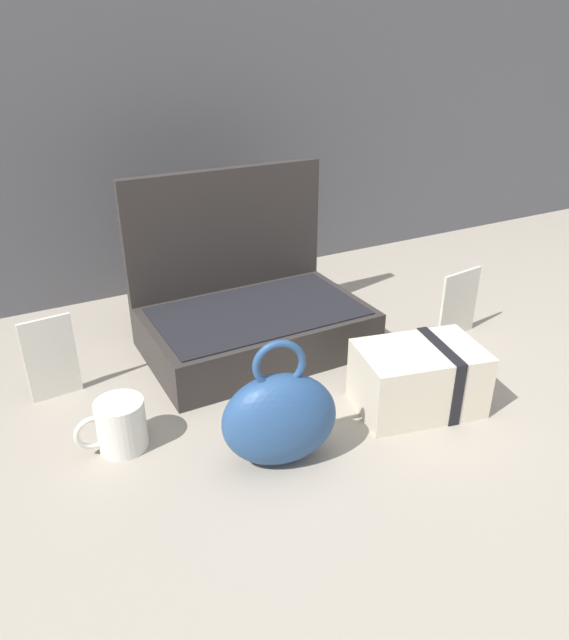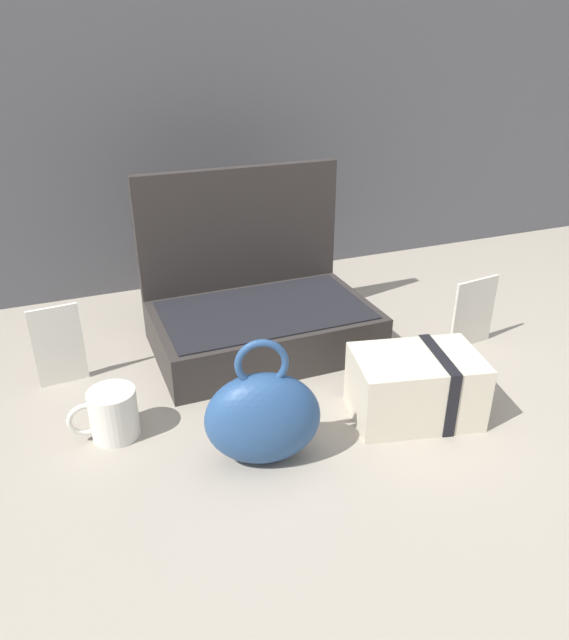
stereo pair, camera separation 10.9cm
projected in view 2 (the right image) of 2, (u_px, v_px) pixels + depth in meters
name	position (u px, v px, depth m)	size (l,w,h in m)	color
ground_plane	(277.00, 378.00, 1.16)	(6.00, 6.00, 0.00)	#9E9384
open_suitcase	(259.00, 309.00, 1.26)	(0.45, 0.30, 0.36)	#332D2B
teal_pouch_handbag	(263.00, 417.00, 0.91)	(0.20, 0.14, 0.22)	#284C7F
cream_toiletry_bag	(417.00, 386.00, 1.03)	(0.24, 0.19, 0.12)	beige
coffee_mug	(112.00, 414.00, 0.98)	(0.12, 0.08, 0.09)	silver
info_card_left	(473.00, 313.00, 1.25)	(0.11, 0.01, 0.15)	silver
poster_card_right	(59.00, 346.00, 1.11)	(0.09, 0.01, 0.16)	white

